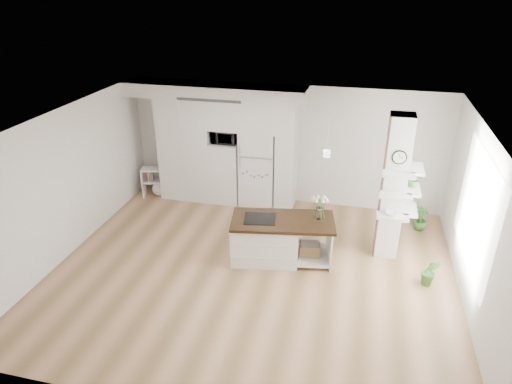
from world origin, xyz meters
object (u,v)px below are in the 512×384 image
at_px(refrigerator, 258,168).
at_px(floor_plant_a, 430,272).
at_px(bookshelf, 156,184).
at_px(kitchen_island, 271,238).

xyz_separation_m(refrigerator, floor_plant_a, (3.52, -2.35, -0.61)).
distance_m(refrigerator, bookshelf, 2.52).
bearing_deg(floor_plant_a, refrigerator, 146.32).
relative_size(kitchen_island, bookshelf, 2.83).
xyz_separation_m(bookshelf, floor_plant_a, (5.97, -2.17, -0.04)).
bearing_deg(floor_plant_a, kitchen_island, 176.51).
bearing_deg(refrigerator, bookshelf, -175.87).
bearing_deg(kitchen_island, floor_plant_a, -13.16).
bearing_deg(kitchen_island, refrigerator, 99.46).
height_order(kitchen_island, floor_plant_a, kitchen_island).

